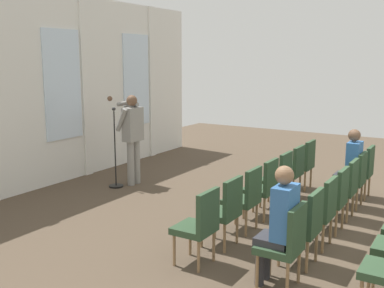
{
  "coord_description": "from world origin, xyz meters",
  "views": [
    {
      "loc": [
        -6.38,
        -0.21,
        2.44
      ],
      "look_at": [
        0.15,
        3.82,
        1.02
      ],
      "focal_mm": 42.81,
      "sensor_mm": 36.0,
      "label": 1
    }
  ],
  "objects_px": {
    "chair_r1_c0": "(286,241)",
    "chair_r1_c5": "(355,176)",
    "chair_r1_c4": "(345,185)",
    "chair_r0_c0": "(200,223)",
    "chair_r0_c1": "(225,208)",
    "audience_r1_c5": "(350,164)",
    "chair_r0_c6": "(304,162)",
    "chair_r0_c5": "(292,168)",
    "chair_r1_c3": "(334,196)",
    "chair_r1_c6": "(363,169)",
    "chair_r1_c2": "(321,208)",
    "speaker": "(132,133)",
    "chair_r0_c2": "(246,195)",
    "chair_r0_c4": "(279,176)",
    "chair_r1_c1": "(305,223)",
    "mic_stand": "(116,170)",
    "chair_r0_c3": "(264,185)",
    "audience_r1_c0": "(280,221)"
  },
  "relations": [
    {
      "from": "chair_r1_c0",
      "to": "chair_r1_c5",
      "type": "relative_size",
      "value": 1.0
    },
    {
      "from": "chair_r1_c4",
      "to": "chair_r0_c0",
      "type": "bearing_deg",
      "value": 157.44
    },
    {
      "from": "chair_r0_c1",
      "to": "audience_r1_c5",
      "type": "bearing_deg",
      "value": -21.01
    },
    {
      "from": "chair_r1_c4",
      "to": "chair_r0_c6",
      "type": "bearing_deg",
      "value": 39.73
    },
    {
      "from": "chair_r0_c5",
      "to": "chair_r1_c3",
      "type": "xyz_separation_m",
      "value": [
        -1.29,
        -1.07,
        0.0
      ]
    },
    {
      "from": "chair_r1_c6",
      "to": "chair_r1_c2",
      "type": "bearing_deg",
      "value": 180.0
    },
    {
      "from": "chair_r0_c1",
      "to": "audience_r1_c5",
      "type": "height_order",
      "value": "audience_r1_c5"
    },
    {
      "from": "audience_r1_c5",
      "to": "speaker",
      "type": "bearing_deg",
      "value": 101.14
    },
    {
      "from": "chair_r1_c6",
      "to": "chair_r1_c5",
      "type": "bearing_deg",
      "value": 180.0
    },
    {
      "from": "chair_r0_c2",
      "to": "chair_r0_c4",
      "type": "xyz_separation_m",
      "value": [
        1.29,
        0.0,
        0.0
      ]
    },
    {
      "from": "chair_r0_c6",
      "to": "chair_r1_c1",
      "type": "relative_size",
      "value": 1.0
    },
    {
      "from": "chair_r0_c0",
      "to": "chair_r1_c1",
      "type": "height_order",
      "value": "same"
    },
    {
      "from": "chair_r0_c1",
      "to": "chair_r0_c4",
      "type": "bearing_deg",
      "value": 0.0
    },
    {
      "from": "chair_r0_c5",
      "to": "mic_stand",
      "type": "bearing_deg",
      "value": 109.62
    },
    {
      "from": "chair_r0_c5",
      "to": "audience_r1_c5",
      "type": "xyz_separation_m",
      "value": [
        -0.0,
        -0.99,
        0.2
      ]
    },
    {
      "from": "chair_r0_c2",
      "to": "chair_r0_c3",
      "type": "bearing_deg",
      "value": 0.0
    },
    {
      "from": "chair_r1_c3",
      "to": "chair_r1_c6",
      "type": "height_order",
      "value": "same"
    },
    {
      "from": "audience_r1_c0",
      "to": "chair_r0_c6",
      "type": "bearing_deg",
      "value": 14.38
    },
    {
      "from": "chair_r0_c4",
      "to": "chair_r1_c2",
      "type": "height_order",
      "value": "same"
    },
    {
      "from": "audience_r1_c5",
      "to": "chair_r0_c1",
      "type": "bearing_deg",
      "value": 158.99
    },
    {
      "from": "chair_r0_c2",
      "to": "audience_r1_c0",
      "type": "relative_size",
      "value": 0.69
    },
    {
      "from": "chair_r1_c3",
      "to": "chair_r0_c2",
      "type": "bearing_deg",
      "value": 121.03
    },
    {
      "from": "chair_r0_c2",
      "to": "chair_r0_c5",
      "type": "relative_size",
      "value": 1.0
    },
    {
      "from": "chair_r0_c0",
      "to": "chair_r1_c6",
      "type": "height_order",
      "value": "same"
    },
    {
      "from": "chair_r0_c5",
      "to": "speaker",
      "type": "bearing_deg",
      "value": 104.7
    },
    {
      "from": "chair_r0_c1",
      "to": "chair_r0_c4",
      "type": "height_order",
      "value": "same"
    },
    {
      "from": "chair_r1_c5",
      "to": "mic_stand",
      "type": "bearing_deg",
      "value": 104.89
    },
    {
      "from": "chair_r0_c2",
      "to": "chair_r1_c1",
      "type": "distance_m",
      "value": 1.25
    },
    {
      "from": "speaker",
      "to": "chair_r1_c0",
      "type": "bearing_deg",
      "value": -121.03
    },
    {
      "from": "audience_r1_c0",
      "to": "chair_r1_c5",
      "type": "distance_m",
      "value": 3.23
    },
    {
      "from": "chair_r0_c3",
      "to": "chair_r0_c4",
      "type": "relative_size",
      "value": 1.0
    },
    {
      "from": "chair_r0_c0",
      "to": "audience_r1_c0",
      "type": "xyz_separation_m",
      "value": [
        0.0,
        -0.99,
        0.21
      ]
    },
    {
      "from": "chair_r0_c4",
      "to": "speaker",
      "type": "bearing_deg",
      "value": 92.65
    },
    {
      "from": "chair_r1_c3",
      "to": "chair_r0_c1",
      "type": "bearing_deg",
      "value": 140.27
    },
    {
      "from": "chair_r1_c1",
      "to": "chair_r1_c5",
      "type": "height_order",
      "value": "same"
    },
    {
      "from": "audience_r1_c0",
      "to": "chair_r1_c2",
      "type": "relative_size",
      "value": 1.44
    },
    {
      "from": "chair_r0_c2",
      "to": "chair_r0_c3",
      "type": "distance_m",
      "value": 0.64
    },
    {
      "from": "audience_r1_c0",
      "to": "chair_r0_c0",
      "type": "bearing_deg",
      "value": 90.0
    },
    {
      "from": "chair_r1_c5",
      "to": "chair_r1_c2",
      "type": "bearing_deg",
      "value": 180.0
    },
    {
      "from": "mic_stand",
      "to": "chair_r0_c5",
      "type": "relative_size",
      "value": 1.65
    },
    {
      "from": "chair_r1_c2",
      "to": "chair_r1_c3",
      "type": "relative_size",
      "value": 1.0
    },
    {
      "from": "chair_r0_c2",
      "to": "chair_r1_c1",
      "type": "height_order",
      "value": "same"
    },
    {
      "from": "chair_r0_c4",
      "to": "audience_r1_c5",
      "type": "relative_size",
      "value": 0.71
    },
    {
      "from": "chair_r0_c4",
      "to": "audience_r1_c5",
      "type": "bearing_deg",
      "value": -56.93
    },
    {
      "from": "chair_r0_c5",
      "to": "chair_r1_c4",
      "type": "relative_size",
      "value": 1.0
    },
    {
      "from": "chair_r0_c0",
      "to": "chair_r1_c0",
      "type": "bearing_deg",
      "value": -90.0
    },
    {
      "from": "chair_r0_c2",
      "to": "chair_r1_c4",
      "type": "xyz_separation_m",
      "value": [
        1.29,
        -1.07,
        0.0
      ]
    },
    {
      "from": "chair_r1_c2",
      "to": "chair_r1_c4",
      "type": "xyz_separation_m",
      "value": [
        1.29,
        0.0,
        0.0
      ]
    },
    {
      "from": "chair_r1_c1",
      "to": "chair_r1_c2",
      "type": "distance_m",
      "value": 0.64
    },
    {
      "from": "audience_r1_c5",
      "to": "chair_r0_c0",
      "type": "bearing_deg",
      "value": 162.92
    }
  ]
}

